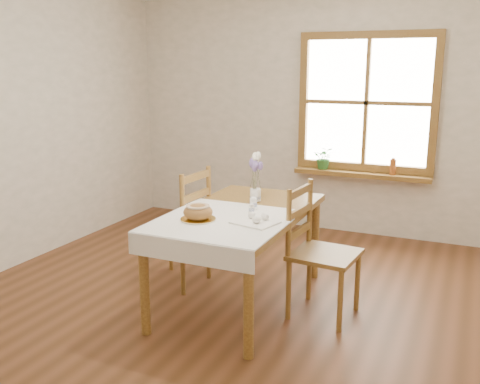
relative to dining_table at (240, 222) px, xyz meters
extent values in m
plane|color=brown|center=(0.00, -0.30, -0.66)|extent=(5.00, 5.00, 0.00)
cube|color=white|center=(0.00, 2.20, 0.64)|extent=(4.50, 0.10, 2.60)
cube|color=olive|center=(0.50, 2.16, 1.48)|extent=(1.46, 0.08, 0.08)
cube|color=olive|center=(0.50, 2.16, 0.10)|extent=(1.46, 0.08, 0.08)
cube|color=olive|center=(-0.19, 2.16, 0.79)|extent=(0.08, 0.08, 1.30)
cube|color=olive|center=(1.19, 2.16, 0.79)|extent=(0.08, 0.08, 1.30)
cube|color=olive|center=(0.50, 2.16, 0.79)|extent=(0.04, 0.06, 1.30)
cube|color=olive|center=(0.50, 2.16, 0.79)|extent=(1.30, 0.06, 0.04)
cube|color=white|center=(0.50, 2.19, 0.79)|extent=(1.30, 0.01, 1.30)
cube|color=olive|center=(0.50, 2.10, 0.03)|extent=(1.46, 0.20, 0.05)
cube|color=olive|center=(0.00, 0.00, 0.06)|extent=(0.90, 1.60, 0.05)
cylinder|color=olive|center=(-0.39, -0.74, -0.31)|extent=(0.07, 0.07, 0.70)
cylinder|color=olive|center=(0.39, -0.74, -0.31)|extent=(0.07, 0.07, 0.70)
cylinder|color=olive|center=(-0.39, 0.74, -0.31)|extent=(0.07, 0.07, 0.70)
cylinder|color=olive|center=(0.39, 0.74, -0.31)|extent=(0.07, 0.07, 0.70)
cube|color=white|center=(0.00, -0.30, 0.09)|extent=(0.91, 0.99, 0.01)
cylinder|color=white|center=(-0.16, -0.38, 0.10)|extent=(0.31, 0.31, 0.01)
ellipsoid|color=#A27139|center=(-0.16, -0.38, 0.17)|extent=(0.21, 0.21, 0.12)
cube|color=white|center=(0.24, -0.28, 0.10)|extent=(0.33, 0.30, 0.01)
cylinder|color=white|center=(0.12, -0.07, 0.14)|extent=(0.04, 0.04, 0.08)
cylinder|color=white|center=(0.09, 0.04, 0.15)|extent=(0.06, 0.06, 0.10)
cylinder|color=white|center=(0.00, 0.32, 0.13)|extent=(0.11, 0.11, 0.10)
imported|color=#2E6A2A|center=(0.08, 2.10, 0.15)|extent=(0.26, 0.28, 0.19)
cylinder|color=#A4511E|center=(0.82, 2.10, 0.14)|extent=(0.06, 0.06, 0.18)
camera|label=1|loc=(1.61, -3.60, 1.17)|focal=40.00mm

